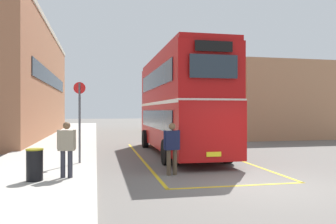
{
  "coord_description": "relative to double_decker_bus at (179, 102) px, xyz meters",
  "views": [
    {
      "loc": [
        -4.53,
        -8.46,
        2.1
      ],
      "look_at": [
        -0.36,
        10.7,
        2.03
      ],
      "focal_mm": 35.47,
      "sensor_mm": 36.0,
      "label": 1
    }
  ],
  "objects": [
    {
      "name": "depot_building_right",
      "position": [
        10.25,
        13.89,
        0.38
      ],
      "size": [
        8.42,
        17.38,
        5.77
      ],
      "color": "#AD7A56",
      "rests_on": "ground"
    },
    {
      "name": "bus_stop_sign",
      "position": [
        -4.56,
        -2.72,
        -0.57
      ],
      "size": [
        0.44,
        0.08,
        3.04
      ],
      "color": "#4C4C51",
      "rests_on": "sidewalk_left"
    },
    {
      "name": "pedestrian_waiting_near",
      "position": [
        -4.8,
        -5.51,
        -1.44
      ],
      "size": [
        0.55,
        0.29,
        1.63
      ],
      "color": "#2D2D38",
      "rests_on": "sidewalk_left"
    },
    {
      "name": "brick_building_left",
      "position": [
        -10.36,
        13.24,
        1.91
      ],
      "size": [
        5.79,
        23.41,
        8.84
      ],
      "color": "#9E6647",
      "rests_on": "ground"
    },
    {
      "name": "single_deck_bus",
      "position": [
        3.17,
        15.72,
        -0.87
      ],
      "size": [
        3.17,
        8.61,
        3.02
      ],
      "color": "black",
      "rests_on": "ground"
    },
    {
      "name": "ground_plane",
      "position": [
        0.57,
        7.25,
        -2.51
      ],
      "size": [
        135.6,
        135.6,
        0.0
      ],
      "primitive_type": "plane",
      "color": "#66605B"
    },
    {
      "name": "bay_marking_yellow",
      "position": [
        -0.01,
        -1.88,
        -2.51
      ],
      "size": [
        4.3,
        12.1,
        0.01
      ],
      "color": "gold",
      "rests_on": "ground"
    },
    {
      "name": "pedestrian_boarding",
      "position": [
        -1.54,
        -5.1,
        -1.53
      ],
      "size": [
        0.57,
        0.29,
        1.7
      ],
      "color": "#473828",
      "rests_on": "ground"
    },
    {
      "name": "litter_bin",
      "position": [
        -5.63,
        -5.77,
        -1.92
      ],
      "size": [
        0.47,
        0.47,
        0.9
      ],
      "color": "black",
      "rests_on": "sidewalk_left"
    },
    {
      "name": "double_decker_bus",
      "position": [
        0.0,
        0.0,
        0.0
      ],
      "size": [
        2.88,
        10.09,
        4.75
      ],
      "color": "black",
      "rests_on": "ground"
    },
    {
      "name": "sidewalk_left",
      "position": [
        -5.93,
        9.65,
        -2.44
      ],
      "size": [
        4.0,
        57.6,
        0.14
      ],
      "primitive_type": "cube",
      "color": "#B2ADA3",
      "rests_on": "ground"
    }
  ]
}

